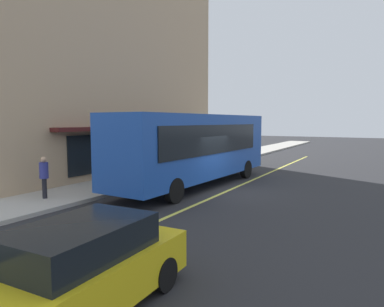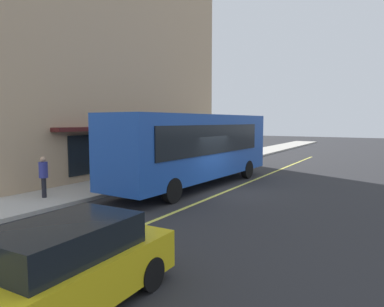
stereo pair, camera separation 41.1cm
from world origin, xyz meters
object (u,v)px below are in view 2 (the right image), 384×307
Objects in this scene: pedestrian_by_curb at (43,173)px; bus at (197,146)px; traffic_light at (221,130)px; car_yellow at (60,271)px.

bus is at bearing -30.97° from pedestrian_by_curb.
bus reaches higher than pedestrian_by_curb.
traffic_light is 20.56m from car_yellow.
bus is at bearing 19.02° from car_yellow.
pedestrian_by_curb is at bearing 149.03° from bus.
traffic_light reaches higher than car_yellow.
car_yellow is at bearing -160.98° from bus.
bus is 3.51× the size of traffic_light.
car_yellow is 8.92m from pedestrian_by_curb.
traffic_light is at bearing 18.69° from car_yellow.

